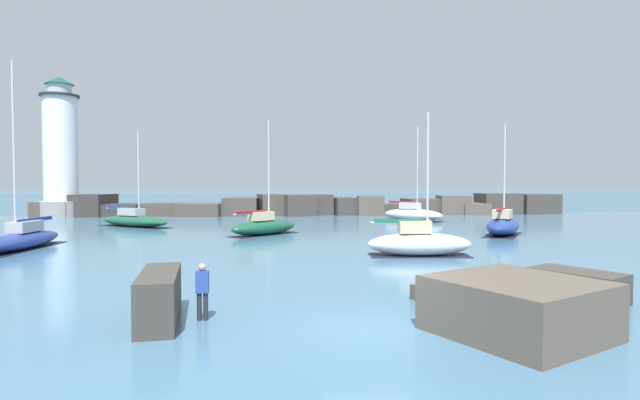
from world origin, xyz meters
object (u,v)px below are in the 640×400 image
Objects in this scene: sailboat_moored_4 at (22,239)px; lighthouse at (61,155)px; sailboat_moored_1 at (419,243)px; sailboat_moored_2 at (264,226)px; sailboat_moored_0 at (503,225)px; sailboat_moored_5 at (413,214)px; sailboat_moored_3 at (134,220)px; person_on_rocks at (202,289)px; mooring_buoy_orange_near at (429,222)px.

lighthouse is at bearing 108.45° from sailboat_moored_4.
lighthouse is 2.07× the size of sailboat_moored_1.
sailboat_moored_1 is 14.24m from sailboat_moored_2.
sailboat_moored_4 is at bearing -171.05° from sailboat_moored_0.
sailboat_moored_1 is at bearing -104.78° from sailboat_moored_5.
person_on_rocks is (10.45, -30.97, 0.31)m from sailboat_moored_3.
sailboat_moored_5 is (14.89, 12.65, 0.05)m from sailboat_moored_2.
sailboat_moored_5 reaches higher than sailboat_moored_1.
sailboat_moored_4 is at bearing -99.19° from sailboat_moored_3.
sailboat_moored_1 reaches higher than person_on_rocks.
person_on_rocks reaches higher than mooring_buoy_orange_near.
sailboat_moored_2 reaches higher than sailboat_moored_3.
sailboat_moored_2 reaches higher than sailboat_moored_1.
sailboat_moored_4 is (-14.01, -6.81, -0.04)m from sailboat_moored_2.
person_on_rocks is (12.82, -16.33, 0.29)m from sailboat_moored_4.
sailboat_moored_3 is at bearing 177.22° from mooring_buoy_orange_near.
lighthouse reaches higher than sailboat_moored_3.
sailboat_moored_4 is 13.66× the size of mooring_buoy_orange_near.
sailboat_moored_3 is 10.51× the size of mooring_buoy_orange_near.
lighthouse is 47.99m from sailboat_moored_0.
sailboat_moored_5 reaches higher than mooring_buoy_orange_near.
sailboat_moored_4 is 6.65× the size of person_on_rocks.
sailboat_moored_0 is 10.36× the size of mooring_buoy_orange_near.
sailboat_moored_4 reaches higher than person_on_rocks.
sailboat_moored_5 reaches higher than sailboat_moored_0.
sailboat_moored_2 reaches higher than sailboat_moored_0.
sailboat_moored_1 is at bearing -11.50° from sailboat_moored_4.
sailboat_moored_3 is at bearing 161.81° from sailboat_moored_0.
person_on_rocks is (-1.18, -23.14, 0.25)m from sailboat_moored_2.
sailboat_moored_2 is (-17.73, 1.81, -0.07)m from sailboat_moored_0.
sailboat_moored_1 is 24.87m from sailboat_moored_5.
mooring_buoy_orange_near is (28.70, 13.37, -0.32)m from sailboat_moored_4.
sailboat_moored_4 reaches higher than sailboat_moored_3.
lighthouse is at bearing 150.21° from sailboat_moored_0.
sailboat_moored_3 is (-29.37, 9.65, -0.13)m from sailboat_moored_0.
sailboat_moored_4 is 1.13× the size of sailboat_moored_5.
lighthouse reaches higher than sailboat_moored_1.
mooring_buoy_orange_near is at bearing 109.97° from sailboat_moored_0.
sailboat_moored_0 is 13.28m from sailboat_moored_1.
person_on_rocks is at bearing -131.57° from sailboat_moored_0.
sailboat_moored_2 is at bearing 126.86° from sailboat_moored_1.
person_on_rocks is at bearing -71.35° from sailboat_moored_3.
sailboat_moored_3 is 26.36m from mooring_buoy_orange_near.
sailboat_moored_0 is 17.82m from sailboat_moored_2.
lighthouse reaches higher than mooring_buoy_orange_near.
sailboat_moored_5 is at bearing 33.96° from sailboat_moored_4.
sailboat_moored_4 is (-31.74, -5.00, -0.11)m from sailboat_moored_0.
sailboat_moored_5 reaches higher than sailboat_moored_2.
sailboat_moored_1 is 9.64× the size of mooring_buoy_orange_near.
lighthouse is at bearing 130.45° from sailboat_moored_3.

